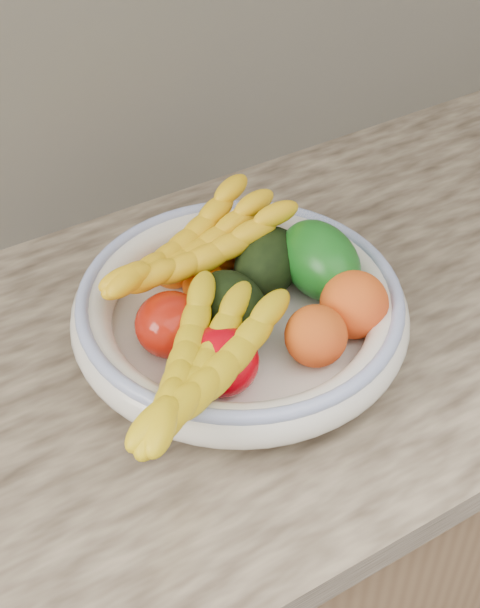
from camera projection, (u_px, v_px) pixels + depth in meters
The scene contains 15 objects.
kitchen_counter at pixel (232, 532), 1.32m from camera, with size 2.44×0.66×1.40m.
fruit_bowl at pixel (240, 311), 0.98m from camera, with size 0.39×0.39×0.08m.
clementine_back_left at pixel (173, 267), 1.03m from camera, with size 0.06×0.06×0.05m, color #E05C04.
clementine_back_right at pixel (225, 250), 1.05m from camera, with size 0.05×0.05×0.05m, color #FF6005.
clementine_back_mid at pixel (202, 287), 1.00m from camera, with size 0.05×0.05×0.04m, color #FF6305.
clementine_extra at pixel (204, 279), 1.01m from camera, with size 0.05×0.05×0.04m, color #F26005.
tomato_left at pixel (171, 325), 0.94m from camera, with size 0.08×0.08×0.07m, color #9D1509.
tomato_near_left at pixel (221, 361), 0.90m from camera, with size 0.08×0.08×0.07m, color #BE000C.
avocado_center at pixel (233, 308), 0.96m from camera, with size 0.07×0.11×0.07m, color black.
avocado_right at pixel (267, 263), 1.02m from camera, with size 0.08×0.11×0.08m, color black.
green_mango at pixel (320, 261), 1.00m from camera, with size 0.08×0.12×0.09m, color #0F5212.
peach_front at pixel (316, 336), 0.92m from camera, with size 0.07×0.07×0.07m, color orange.
peach_right at pixel (354, 305), 0.96m from camera, with size 0.08×0.08×0.08m, color orange.
banana_bunch_back at pixel (194, 255), 0.99m from camera, with size 0.28×0.11×0.08m, color yellow, non-canonical shape.
banana_bunch_front at pixel (200, 374), 0.86m from camera, with size 0.29×0.11×0.08m, color yellow, non-canonical shape.
Camera 1 is at (-0.37, 1.04, 1.61)m, focal length 50.00 mm.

